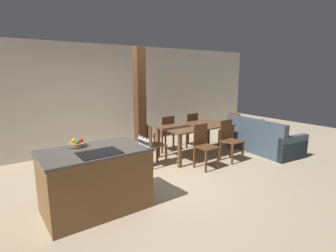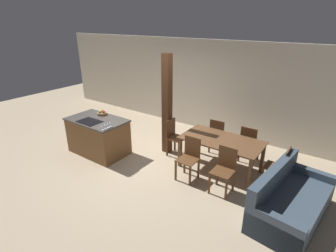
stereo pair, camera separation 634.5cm
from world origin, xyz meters
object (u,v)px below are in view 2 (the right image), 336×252
dining_chair_far_right (249,143)px  timber_post (167,106)px  wine_glass_near (102,125)px  couch (290,202)px  fruit_bowl (102,113)px  dining_chair_near_right (224,169)px  dining_chair_far_left (218,135)px  dining_chair_foot_end (279,167)px  dining_table (221,144)px  wine_glass_middle (105,124)px  wine_glass_far (108,123)px  dining_chair_near_left (189,157)px  dining_chair_head_end (174,136)px  kitchen_island (98,136)px  wine_glass_end (110,122)px

dining_chair_far_right → timber_post: (-1.91, -0.67, 0.76)m
wine_glass_near → couch: 4.00m
fruit_bowl → dining_chair_near_right: 3.46m
dining_chair_far_left → dining_chair_foot_end: size_ratio=1.00×
dining_table → dining_chair_far_left: (-0.40, 0.70, -0.16)m
wine_glass_middle → wine_glass_far: 0.08m
dining_chair_near_left → dining_chair_far_right: size_ratio=1.00×
dining_chair_head_end → dining_table: bearing=-90.0°
kitchen_island → timber_post: (1.38, 1.07, 0.79)m
couch → dining_chair_head_end: bearing=83.0°
wine_glass_middle → timber_post: size_ratio=0.06×
dining_table → dining_chair_head_end: size_ratio=1.91×
wine_glass_far → dining_chair_foot_end: bearing=20.0°
dining_chair_near_right → couch: dining_chair_near_right is taller
kitchen_island → wine_glass_middle: bearing=-24.5°
wine_glass_middle → couch: wine_glass_middle is taller
dining_chair_far_left → dining_chair_near_left: bearing=90.0°
dining_chair_near_left → dining_chair_far_right: 1.62m
couch → fruit_bowl: bearing=97.1°
dining_chair_near_left → timber_post: (-1.11, 0.74, 0.76)m
wine_glass_middle → timber_post: bearing=62.7°
wine_glass_end → dining_chair_near_right: 2.72m
dining_chair_near_right → timber_post: bearing=158.9°
wine_glass_far → dining_chair_far_right: wine_glass_far is taller
dining_chair_near_left → dining_chair_near_right: size_ratio=1.00×
dining_table → couch: size_ratio=0.91×
kitchen_island → dining_chair_far_left: 3.05m
wine_glass_end → dining_chair_near_right: wine_glass_end is taller
wine_glass_end → dining_chair_foot_end: size_ratio=0.16×
wine_glass_middle → dining_chair_foot_end: (3.48, 1.35, -0.54)m
dining_chair_head_end → couch: (2.90, -0.71, -0.21)m
fruit_bowl → dining_chair_foot_end: size_ratio=0.27×
fruit_bowl → dining_chair_head_end: size_ratio=0.27×
dining_chair_near_right → dining_chair_far_right: same height
couch → wine_glass_near: bearing=107.3°
dining_chair_near_right → dining_chair_head_end: (-1.66, 0.70, 0.00)m
kitchen_island → couch: size_ratio=0.77×
wine_glass_far → dining_chair_near_right: (2.62, 0.56, -0.54)m
fruit_bowl → wine_glass_end: 0.93m
dining_table → dining_chair_near_left: (-0.40, -0.70, -0.16)m
kitchen_island → dining_chair_far_right: size_ratio=1.60×
kitchen_island → couch: 4.55m
dining_chair_near_right → timber_post: size_ratio=0.37×
dining_chair_far_right → timber_post: size_ratio=0.37×
wine_glass_far → wine_glass_near: bearing=-90.0°
dining_table → dining_chair_far_right: size_ratio=1.91×
dining_chair_far_right → dining_chair_foot_end: 1.11m
dining_chair_foot_end → dining_chair_far_right: bearing=-129.3°
fruit_bowl → timber_post: size_ratio=0.10×
dining_chair_far_left → dining_chair_far_right: (0.80, 0.00, 0.00)m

